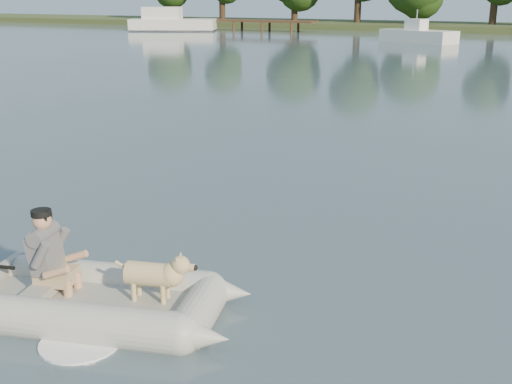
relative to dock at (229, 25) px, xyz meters
The scene contains 7 objects.
water 58.14m from the dock, 63.43° to the right, with size 160.00×160.00×0.00m, color slate.
dock is the anchor object (origin of this frame).
dinghy 58.51m from the dock, 63.90° to the right, with size 4.42×3.24×1.28m, color #ACABA6, non-canonical shape.
man 58.32m from the dock, 64.50° to the right, with size 0.67×0.57×0.99m, color slate, non-canonical shape.
dog 58.59m from the dock, 63.32° to the right, with size 0.86×0.30×0.57m, color tan, non-canonical shape.
cabin_cruiser 5.49m from the dock, 143.35° to the right, with size 8.59×3.07×2.66m, color white, non-canonical shape.
motorboat 22.02m from the dock, 22.87° to the right, with size 5.86×2.25×2.48m, color white, non-canonical shape.
Camera 1 is at (4.16, -5.76, 3.51)m, focal length 45.00 mm.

